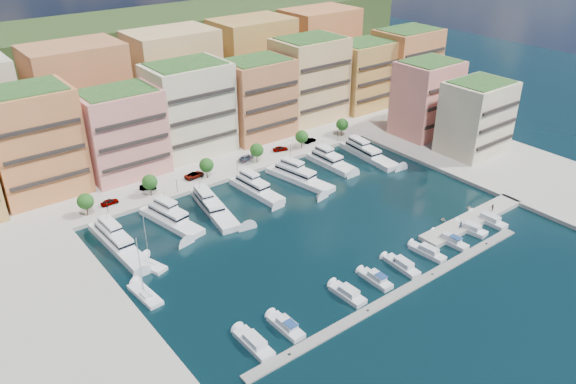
# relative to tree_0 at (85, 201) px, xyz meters

# --- Properties ---
(ground) EXTENTS (400.00, 400.00, 0.00)m
(ground) POSITION_rel_tree_0_xyz_m (40.00, -33.50, -4.74)
(ground) COLOR black
(ground) RESTS_ON ground
(north_quay) EXTENTS (220.00, 64.00, 2.00)m
(north_quay) POSITION_rel_tree_0_xyz_m (40.00, 28.50, -4.74)
(north_quay) COLOR #9E998E
(north_quay) RESTS_ON ground
(east_quay) EXTENTS (34.00, 76.00, 2.00)m
(east_quay) POSITION_rel_tree_0_xyz_m (102.00, -41.50, -4.74)
(east_quay) COLOR #9E998E
(east_quay) RESTS_ON ground
(west_quay) EXTENTS (34.00, 76.00, 2.00)m
(west_quay) POSITION_rel_tree_0_xyz_m (-22.00, -41.50, -4.74)
(west_quay) COLOR #9E998E
(west_quay) RESTS_ON ground
(hillside) EXTENTS (240.00, 40.00, 58.00)m
(hillside) POSITION_rel_tree_0_xyz_m (40.00, 76.50, -4.74)
(hillside) COLOR #213616
(hillside) RESTS_ON ground
(south_pontoon) EXTENTS (72.00, 2.20, 0.35)m
(south_pontoon) POSITION_rel_tree_0_xyz_m (37.00, -63.50, -4.74)
(south_pontoon) COLOR gray
(south_pontoon) RESTS_ON ground
(finger_pier) EXTENTS (32.00, 5.00, 2.00)m
(finger_pier) POSITION_rel_tree_0_xyz_m (70.00, -55.50, -4.74)
(finger_pier) COLOR #9E998E
(finger_pier) RESTS_ON ground
(apartment_1) EXTENTS (20.00, 16.50, 26.80)m
(apartment_1) POSITION_rel_tree_0_xyz_m (-4.00, 18.49, 9.57)
(apartment_1) COLOR #D28246
(apartment_1) RESTS_ON north_quay
(apartment_2) EXTENTS (20.00, 15.50, 22.80)m
(apartment_2) POSITION_rel_tree_0_xyz_m (17.00, 16.49, 7.57)
(apartment_2) COLOR #E68C80
(apartment_2) RESTS_ON north_quay
(apartment_3) EXTENTS (22.00, 16.50, 25.80)m
(apartment_3) POSITION_rel_tree_0_xyz_m (38.00, 18.49, 9.07)
(apartment_3) COLOR #F5EEBD
(apartment_3) RESTS_ON north_quay
(apartment_4) EXTENTS (20.00, 15.50, 23.80)m
(apartment_4) POSITION_rel_tree_0_xyz_m (60.00, 16.49, 8.07)
(apartment_4) COLOR #C7764A
(apartment_4) RESTS_ON north_quay
(apartment_5) EXTENTS (22.00, 16.50, 26.80)m
(apartment_5) POSITION_rel_tree_0_xyz_m (82.00, 18.49, 9.57)
(apartment_5) COLOR #EDBF7D
(apartment_5) RESTS_ON north_quay
(apartment_6) EXTENTS (20.00, 15.50, 22.80)m
(apartment_6) POSITION_rel_tree_0_xyz_m (104.00, 16.49, 7.57)
(apartment_6) COLOR gold
(apartment_6) RESTS_ON north_quay
(apartment_7) EXTENTS (22.00, 16.50, 24.80)m
(apartment_7) POSITION_rel_tree_0_xyz_m (124.00, 14.49, 8.57)
(apartment_7) COLOR #D28246
(apartment_7) RESTS_ON north_quay
(apartment_east_a) EXTENTS (18.00, 14.50, 22.80)m
(apartment_east_a) POSITION_rel_tree_0_xyz_m (102.00, -13.51, 7.57)
(apartment_east_a) COLOR #E68C80
(apartment_east_a) RESTS_ON east_quay
(apartment_east_b) EXTENTS (18.00, 14.50, 20.80)m
(apartment_east_b) POSITION_rel_tree_0_xyz_m (102.00, -31.51, 6.57)
(apartment_east_b) COLOR #F5EEBD
(apartment_east_b) RESTS_ON east_quay
(backblock_1) EXTENTS (26.00, 18.00, 30.00)m
(backblock_1) POSITION_rel_tree_0_xyz_m (15.00, 40.50, 11.26)
(backblock_1) COLOR #C7764A
(backblock_1) RESTS_ON north_quay
(backblock_2) EXTENTS (26.00, 18.00, 30.00)m
(backblock_2) POSITION_rel_tree_0_xyz_m (45.00, 40.50, 11.26)
(backblock_2) COLOR #EDBF7D
(backblock_2) RESTS_ON north_quay
(backblock_3) EXTENTS (26.00, 18.00, 30.00)m
(backblock_3) POSITION_rel_tree_0_xyz_m (75.00, 40.50, 11.26)
(backblock_3) COLOR gold
(backblock_3) RESTS_ON north_quay
(backblock_4) EXTENTS (26.00, 18.00, 30.00)m
(backblock_4) POSITION_rel_tree_0_xyz_m (105.00, 40.50, 11.26)
(backblock_4) COLOR #D28246
(backblock_4) RESTS_ON north_quay
(tree_0) EXTENTS (3.80, 3.80, 5.65)m
(tree_0) POSITION_rel_tree_0_xyz_m (0.00, 0.00, 0.00)
(tree_0) COLOR #473323
(tree_0) RESTS_ON north_quay
(tree_1) EXTENTS (3.80, 3.80, 5.65)m
(tree_1) POSITION_rel_tree_0_xyz_m (16.00, 0.00, 0.00)
(tree_1) COLOR #473323
(tree_1) RESTS_ON north_quay
(tree_2) EXTENTS (3.80, 3.80, 5.65)m
(tree_2) POSITION_rel_tree_0_xyz_m (32.00, 0.00, 0.00)
(tree_2) COLOR #473323
(tree_2) RESTS_ON north_quay
(tree_3) EXTENTS (3.80, 3.80, 5.65)m
(tree_3) POSITION_rel_tree_0_xyz_m (48.00, 0.00, 0.00)
(tree_3) COLOR #473323
(tree_3) RESTS_ON north_quay
(tree_4) EXTENTS (3.80, 3.80, 5.65)m
(tree_4) POSITION_rel_tree_0_xyz_m (64.00, 0.00, 0.00)
(tree_4) COLOR #473323
(tree_4) RESTS_ON north_quay
(tree_5) EXTENTS (3.80, 3.80, 5.65)m
(tree_5) POSITION_rel_tree_0_xyz_m (80.00, 0.00, 0.00)
(tree_5) COLOR #473323
(tree_5) RESTS_ON north_quay
(lamppost_0) EXTENTS (0.30, 0.30, 4.20)m
(lamppost_0) POSITION_rel_tree_0_xyz_m (4.00, -2.30, -0.92)
(lamppost_0) COLOR black
(lamppost_0) RESTS_ON north_quay
(lamppost_1) EXTENTS (0.30, 0.30, 4.20)m
(lamppost_1) POSITION_rel_tree_0_xyz_m (22.00, -2.30, -0.92)
(lamppost_1) COLOR black
(lamppost_1) RESTS_ON north_quay
(lamppost_2) EXTENTS (0.30, 0.30, 4.20)m
(lamppost_2) POSITION_rel_tree_0_xyz_m (40.00, -2.30, -0.92)
(lamppost_2) COLOR black
(lamppost_2) RESTS_ON north_quay
(lamppost_3) EXTENTS (0.30, 0.30, 4.20)m
(lamppost_3) POSITION_rel_tree_0_xyz_m (58.00, -2.30, -0.92)
(lamppost_3) COLOR black
(lamppost_3) RESTS_ON north_quay
(lamppost_4) EXTENTS (0.30, 0.30, 4.20)m
(lamppost_4) POSITION_rel_tree_0_xyz_m (76.00, -2.30, -0.92)
(lamppost_4) COLOR black
(lamppost_4) RESTS_ON north_quay
(yacht_0) EXTENTS (5.05, 23.12, 7.30)m
(yacht_0) POSITION_rel_tree_0_xyz_m (0.73, -15.02, -3.53)
(yacht_0) COLOR white
(yacht_0) RESTS_ON ground
(yacht_1) EXTENTS (8.03, 19.25, 7.30)m
(yacht_1) POSITION_rel_tree_0_xyz_m (14.26, -13.13, -3.65)
(yacht_1) COLOR white
(yacht_1) RESTS_ON ground
(yacht_2) EXTENTS (8.11, 21.82, 7.30)m
(yacht_2) POSITION_rel_tree_0_xyz_m (25.08, -14.28, -3.53)
(yacht_2) COLOR white
(yacht_2) RESTS_ON ground
(yacht_3) EXTENTS (5.37, 17.99, 7.30)m
(yacht_3) POSITION_rel_tree_0_xyz_m (38.44, -12.63, -3.53)
(yacht_3) COLOR white
(yacht_3) RESTS_ON ground
(yacht_4) EXTENTS (8.04, 21.46, 7.30)m
(yacht_4) POSITION_rel_tree_0_xyz_m (51.10, -14.18, -3.65)
(yacht_4) COLOR white
(yacht_4) RESTS_ON ground
(yacht_5) EXTENTS (5.09, 16.24, 7.30)m
(yacht_5) POSITION_rel_tree_0_xyz_m (64.37, -11.90, -3.53)
(yacht_5) COLOR white
(yacht_5) RESTS_ON ground
(yacht_6) EXTENTS (6.44, 21.71, 7.30)m
(yacht_6) POSITION_rel_tree_0_xyz_m (76.53, -14.30, -3.53)
(yacht_6) COLOR white
(yacht_6) RESTS_ON ground
(cruiser_0) EXTENTS (2.89, 8.68, 2.55)m
(cruiser_0) POSITION_rel_tree_0_xyz_m (6.71, -58.09, -4.20)
(cruiser_0) COLOR silver
(cruiser_0) RESTS_ON ground
(cruiser_1) EXTENTS (2.75, 7.96, 2.66)m
(cruiser_1) POSITION_rel_tree_0_xyz_m (13.48, -58.10, -4.17)
(cruiser_1) COLOR silver
(cruiser_1) RESTS_ON ground
(cruiser_3) EXTENTS (3.03, 7.78, 2.55)m
(cruiser_3) POSITION_rel_tree_0_xyz_m (28.15, -58.08, -4.20)
(cruiser_3) COLOR silver
(cruiser_3) RESTS_ON ground
(cruiser_4) EXTENTS (2.54, 7.39, 2.66)m
(cruiser_4) POSITION_rel_tree_0_xyz_m (35.64, -58.10, -4.17)
(cruiser_4) COLOR silver
(cruiser_4) RESTS_ON ground
(cruiser_5) EXTENTS (2.92, 8.49, 2.55)m
(cruiser_5) POSITION_rel_tree_0_xyz_m (43.16, -58.09, -4.20)
(cruiser_5) COLOR silver
(cruiser_5) RESTS_ON ground
(cruiser_6) EXTENTS (2.99, 8.33, 2.55)m
(cruiser_6) POSITION_rel_tree_0_xyz_m (51.04, -58.09, -4.20)
(cruiser_6) COLOR silver
(cruiser_6) RESTS_ON ground
(cruiser_7) EXTENTS (2.83, 8.60, 2.66)m
(cruiser_7) POSITION_rel_tree_0_xyz_m (58.42, -58.11, -4.17)
(cruiser_7) COLOR silver
(cruiser_7) RESTS_ON ground
(cruiser_8) EXTENTS (3.67, 7.40, 2.55)m
(cruiser_8) POSITION_rel_tree_0_xyz_m (65.98, -58.08, -4.20)
(cruiser_8) COLOR silver
(cruiser_8) RESTS_ON ground
(cruiser_9) EXTENTS (2.79, 8.64, 2.55)m
(cruiser_9) POSITION_rel_tree_0_xyz_m (72.61, -58.09, -4.20)
(cruiser_9) COLOR silver
(cruiser_9) RESTS_ON ground
(sailboat_2) EXTENTS (4.90, 7.99, 13.20)m
(sailboat_2) POSITION_rel_tree_0_xyz_m (2.96, -26.45, -4.42)
(sailboat_2) COLOR white
(sailboat_2) RESTS_ON ground
(sailboat_1) EXTENTS (3.52, 9.09, 13.20)m
(sailboat_1) POSITION_rel_tree_0_xyz_m (-1.96, -34.73, -4.43)
(sailboat_1) COLOR white
(sailboat_1) RESTS_ON ground
(tender_1) EXTENTS (1.93, 1.82, 0.81)m
(tender_1) POSITION_rel_tree_0_xyz_m (64.84, -51.14, -4.34)
(tender_1) COLOR #C3B495
(tender_1) RESTS_ON ground
(tender_3) EXTENTS (1.93, 1.81, 0.81)m
(tender_3) POSITION_rel_tree_0_xyz_m (74.29, -51.46, -4.34)
(tender_3) COLOR beige
(tender_3) RESTS_ON ground
(car_0) EXTENTS (4.38, 1.92, 1.47)m
(car_0) POSITION_rel_tree_0_xyz_m (6.09, 1.87, -3.01)
(car_0) COLOR gray
(car_0) RESTS_ON north_quay
(car_1) EXTENTS (4.48, 3.09, 1.40)m
(car_1) POSITION_rel_tree_0_xyz_m (16.85, 3.65, -3.04)
(car_1) COLOR gray
(car_1) RESTS_ON north_quay
(car_2) EXTENTS (5.70, 3.12, 1.51)m
(car_2) POSITION_rel_tree_0_xyz_m (29.51, 2.34, -2.99)
(car_2) COLOR gray
(car_2) RESTS_ON north_quay
(car_3) EXTENTS (5.72, 3.75, 1.54)m
(car_3) POSITION_rel_tree_0_xyz_m (46.45, 3.18, -2.97)
(car_3) COLOR gray
(car_3) RESTS_ON north_quay
(car_4) EXTENTS (4.77, 3.01, 1.51)m
(car_4) POSITION_rel_tree_0_xyz_m (57.93, 2.34, -2.99)
(car_4) COLOR gray
(car_4) RESTS_ON north_quay
(car_5) EXTENTS (4.26, 1.89, 1.36)m
(car_5) POSITION_rel_tree_0_xyz_m (68.81, 1.97, -3.06)
(car_5) COLOR gray
(car_5) RESTS_ON north_quay
(person_0) EXTENTS (0.82, 0.80, 1.89)m
(person_0) POSITION_rel_tree_0_xyz_m (63.71, -56.72, -2.80)
(person_0) COLOR navy
(person_0) RESTS_ON finger_pier
(person_1) EXTENTS (1.04, 1.04, 1.70)m
(person_1) POSITION_rel_tree_0_xyz_m (76.16, -56.34, -2.89)
(person_1) COLOR #442E29
(person_1) RESTS_ON finger_pier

